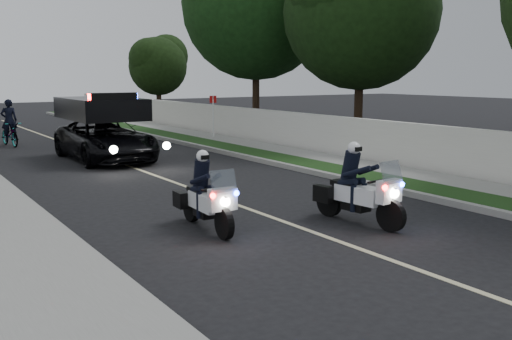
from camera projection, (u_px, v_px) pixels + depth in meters
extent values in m
plane|color=black|center=(413.00, 268.00, 9.06)|extent=(120.00, 120.00, 0.00)
cube|color=gray|center=(269.00, 162.00, 19.52)|extent=(0.20, 60.00, 0.15)
cube|color=#193814|center=(285.00, 160.00, 19.90)|extent=(1.20, 60.00, 0.16)
cube|color=gray|center=(315.00, 157.00, 20.60)|extent=(1.40, 60.00, 0.16)
cube|color=beige|center=(337.00, 137.00, 21.03)|extent=(0.22, 60.00, 1.50)
cube|color=gray|center=(9.00, 188.00, 15.10)|extent=(0.20, 60.00, 0.15)
cube|color=#BFB78C|center=(156.00, 176.00, 17.32)|extent=(0.12, 50.00, 0.01)
imported|color=black|center=(106.00, 160.00, 20.47)|extent=(2.45, 5.27, 2.56)
imported|color=black|center=(11.00, 146.00, 24.50)|extent=(0.89, 1.97, 1.00)
imported|color=black|center=(11.00, 146.00, 24.50)|extent=(0.69, 0.50, 1.77)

